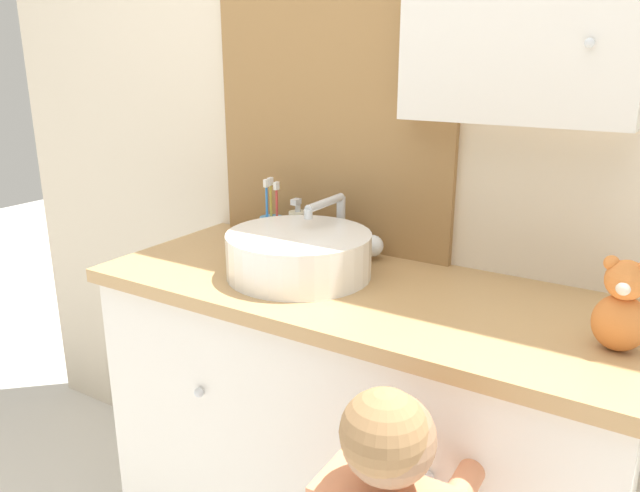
{
  "coord_description": "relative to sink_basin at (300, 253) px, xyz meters",
  "views": [
    {
      "loc": [
        0.66,
        -0.89,
        1.43
      ],
      "look_at": [
        -0.08,
        0.28,
        1.0
      ],
      "focal_mm": 35.0,
      "sensor_mm": 36.0,
      "label": 1
    }
  ],
  "objects": [
    {
      "name": "wall_back",
      "position": [
        0.17,
        0.3,
        0.33
      ],
      "size": [
        3.2,
        0.18,
        2.5
      ],
      "color": "beige",
      "rests_on": "ground_plane"
    },
    {
      "name": "vanity_counter",
      "position": [
        0.16,
        0.01,
        -0.5
      ],
      "size": [
        1.31,
        0.53,
        0.9
      ],
      "color": "silver",
      "rests_on": "ground_plane"
    },
    {
      "name": "sink_basin",
      "position": [
        0.0,
        0.0,
        0.0
      ],
      "size": [
        0.36,
        0.41,
        0.17
      ],
      "color": "white",
      "rests_on": "vanity_counter"
    },
    {
      "name": "toothbrush_holder",
      "position": [
        -0.21,
        0.17,
        -0.01
      ],
      "size": [
        0.07,
        0.07,
        0.19
      ],
      "color": "#4C93C6",
      "rests_on": "vanity_counter"
    },
    {
      "name": "soap_dispenser",
      "position": [
        -0.13,
        0.18,
        0.0
      ],
      "size": [
        0.05,
        0.05,
        0.14
      ],
      "color": "beige",
      "rests_on": "vanity_counter"
    },
    {
      "name": "teddy_bear",
      "position": [
        0.73,
        -0.03,
        0.03
      ],
      "size": [
        0.1,
        0.08,
        0.18
      ],
      "color": "orange",
      "rests_on": "vanity_counter"
    }
  ]
}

